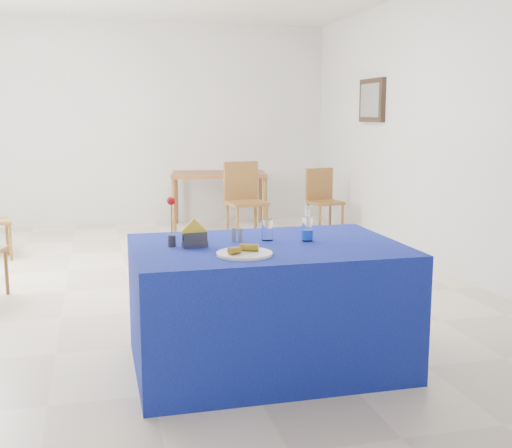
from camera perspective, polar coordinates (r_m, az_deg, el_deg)
The scene contains 16 objects.
floor at distance 5.96m, azimuth -5.81°, elevation -5.23°, with size 7.00×7.00×0.00m, color beige.
room_shell at distance 5.76m, azimuth -6.11°, elevation 11.82°, with size 7.00×7.00×7.00m.
picture_frame at distance 8.01m, azimuth 10.28°, elevation 10.76°, with size 0.06×0.64×0.52m, color black.
picture_art at distance 8.00m, azimuth 10.12°, elevation 10.76°, with size 0.02×0.52×0.40m, color #998C66.
plate at distance 3.56m, azimuth -1.03°, elevation -2.65°, with size 0.31×0.31×0.01m, color white.
drinking_glass at distance 3.96m, azimuth 1.01°, elevation -0.53°, with size 0.07×0.07×0.13m, color white.
salt_shaker at distance 3.91m, azimuth -1.42°, elevation -1.00°, with size 0.03×0.03×0.09m, color slate.
pepper_shaker at distance 3.93m, azimuth -2.00°, elevation -0.95°, with size 0.03×0.03×0.09m, color slate.
blue_table at distance 3.95m, azimuth 0.98°, elevation -7.21°, with size 1.60×1.10×0.76m.
water_bottle at distance 3.95m, azimuth 4.57°, elevation -0.50°, with size 0.07×0.07×0.21m.
napkin_holder at distance 3.78m, azimuth -5.47°, elevation -1.32°, with size 0.16×0.07×0.17m.
rose_vase at distance 3.79m, azimuth -7.51°, elevation 0.13°, with size 0.05×0.05×0.30m.
oak_table at distance 8.77m, azimuth -3.32°, elevation 4.09°, with size 1.38×1.01×0.76m.
chair_bg_left at distance 7.78m, azimuth -1.08°, elevation 2.53°, with size 0.48×0.48×0.97m.
chair_bg_right at distance 8.33m, azimuth 5.94°, elevation 2.46°, with size 0.43×0.43×0.85m.
banana_pieces at distance 3.56m, azimuth -1.04°, elevation -2.18°, with size 0.19×0.13×0.04m.
Camera 1 is at (-0.82, -5.70, 1.53)m, focal length 45.00 mm.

